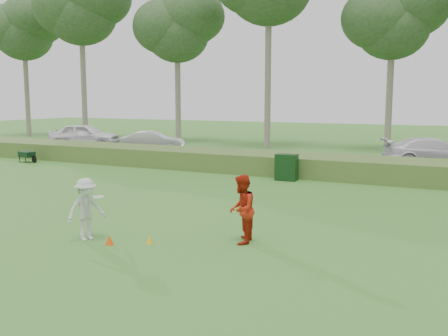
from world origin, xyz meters
The scene contains 16 objects.
ground centered at (0.00, 0.00, 0.00)m, with size 120.00×120.00×0.00m, color #347627.
reed_strip centered at (0.00, 12.00, 0.45)m, with size 80.00×3.00×0.90m, color #466729.
park_road centered at (0.00, 17.00, 0.03)m, with size 80.00×6.00×0.06m, color #2D2D2D.
tree_0 centered at (-30.00, 23.50, 9.72)m, with size 6.76×6.76×13.00m.
tree_1 centered at (-22.00, 22.20, 10.85)m, with size 7.54×7.54×14.50m.
tree_2 centered at (-14.00, 24.00, 8.97)m, with size 6.50×6.50×12.00m.
tree_4 centered at (2.00, 24.50, 8.59)m, with size 6.24×6.24×11.50m.
player_white centered at (-1.44, -0.77, 0.78)m, with size 0.99×1.14×1.55m.
player_red centered at (2.12, 0.68, 0.84)m, with size 0.82×0.64×1.68m, color red.
cone_orange centered at (-0.67, -0.87, 0.12)m, with size 0.21×0.21×0.23m, color #E04D0B.
cone_yellow centered at (0.14, -0.35, 0.10)m, with size 0.19×0.19×0.21m, color yellow.
utility_cabinet centered at (-0.02, 10.07, 0.57)m, with size 0.91×0.57×1.13m, color black.
wheelbarrow centered at (-14.86, 9.54, 0.43)m, with size 1.23×0.69×0.59m.
car_left centered at (-17.76, 17.38, 0.90)m, with size 1.98×4.92×1.68m, color white.
car_mid centered at (-11.42, 16.64, 0.73)m, with size 1.42×4.08×1.34m, color white.
car_right centered at (5.35, 17.13, 0.79)m, with size 2.04×5.02×1.46m, color silver.
Camera 1 is at (6.98, -10.07, 3.50)m, focal length 40.00 mm.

